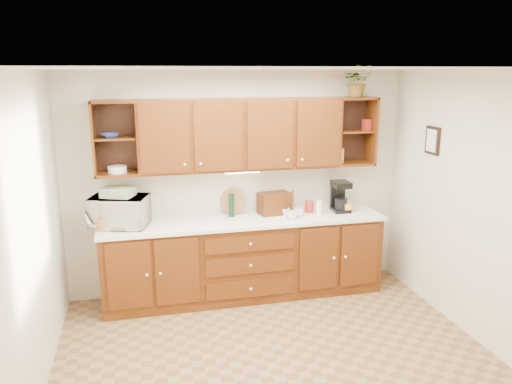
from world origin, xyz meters
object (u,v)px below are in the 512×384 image
microwave (119,211)px  bread_box (274,203)px  coffee_maker (340,197)px  potted_plant (358,81)px

microwave → bread_box: (1.76, 0.09, -0.04)m
coffee_maker → potted_plant: (0.17, 0.01, 1.35)m
coffee_maker → potted_plant: 1.36m
bread_box → coffee_maker: size_ratio=0.99×
potted_plant → coffee_maker: bearing=-176.5°
bread_box → potted_plant: bearing=-13.0°
bread_box → microwave: bearing=172.7°
microwave → coffee_maker: coffee_maker is taller
microwave → bread_box: microwave is taller
bread_box → coffee_maker: bearing=-14.3°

